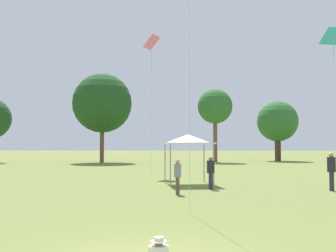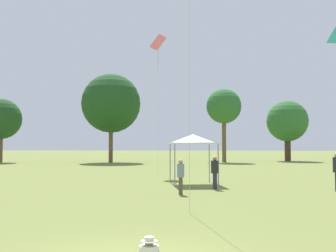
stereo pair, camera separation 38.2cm
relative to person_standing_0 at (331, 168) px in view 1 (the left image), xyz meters
name	(u,v)px [view 1 (the left image)]	position (x,y,z in m)	size (l,w,h in m)	color
person_standing_0	(331,168)	(0.00, 0.00, 0.00)	(0.50, 0.50, 1.85)	#282D42
person_standing_2	(211,170)	(-5.75, 0.46, -0.14)	(0.45, 0.45, 1.63)	#282D42
person_standing_4	(178,173)	(-7.33, -1.80, -0.17)	(0.46, 0.46, 1.56)	brown
canopy_tent	(188,140)	(-6.90, 2.78, 1.41)	(3.05, 3.05, 2.81)	white
kite_2	(333,38)	(3.03, 7.96, 8.45)	(1.74, 1.57, 10.12)	#339EDB
kite_5	(152,45)	(-9.77, 10.37, 8.81)	(1.25, 1.48, 10.59)	pink
distant_tree_0	(102,103)	(-18.04, 29.53, 6.39)	(7.49, 7.49, 11.24)	brown
distant_tree_1	(277,122)	(5.17, 35.87, 4.36)	(5.62, 5.62, 8.32)	#473323
distant_tree_3	(215,107)	(-3.71, 31.50, 6.04)	(4.49, 4.49, 9.46)	brown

